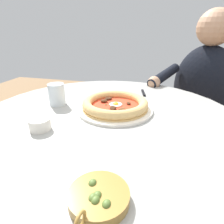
{
  "coord_description": "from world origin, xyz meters",
  "views": [
    {
      "loc": [
        -0.62,
        -0.18,
        1.03
      ],
      "look_at": [
        0.02,
        -0.01,
        0.73
      ],
      "focal_mm": 30.0,
      "sensor_mm": 36.0,
      "label": 1
    }
  ],
  "objects_px": {
    "dining_table": "(108,139)",
    "water_glass": "(57,96)",
    "diner_person": "(197,115)",
    "steak_knife": "(143,91)",
    "pizza_on_plate": "(115,105)",
    "ramekin_capers": "(40,124)",
    "olive_pan": "(98,197)",
    "cafe_chair_diner": "(209,108)"
  },
  "relations": [
    {
      "from": "dining_table",
      "to": "olive_pan",
      "type": "height_order",
      "value": "olive_pan"
    },
    {
      "from": "cafe_chair_diner",
      "to": "dining_table",
      "type": "bearing_deg",
      "value": 143.74
    },
    {
      "from": "dining_table",
      "to": "steak_knife",
      "type": "relative_size",
      "value": 4.74
    },
    {
      "from": "ramekin_capers",
      "to": "cafe_chair_diner",
      "type": "bearing_deg",
      "value": -38.29
    },
    {
      "from": "water_glass",
      "to": "dining_table",
      "type": "bearing_deg",
      "value": -99.51
    },
    {
      "from": "dining_table",
      "to": "diner_person",
      "type": "distance_m",
      "value": 0.75
    },
    {
      "from": "dining_table",
      "to": "water_glass",
      "type": "relative_size",
      "value": 11.05
    },
    {
      "from": "dining_table",
      "to": "steak_knife",
      "type": "distance_m",
      "value": 0.34
    },
    {
      "from": "pizza_on_plate",
      "to": "cafe_chair_diner",
      "type": "bearing_deg",
      "value": -36.86
    },
    {
      "from": "water_glass",
      "to": "cafe_chair_diner",
      "type": "height_order",
      "value": "cafe_chair_diner"
    },
    {
      "from": "diner_person",
      "to": "cafe_chair_diner",
      "type": "distance_m",
      "value": 0.15
    },
    {
      "from": "water_glass",
      "to": "diner_person",
      "type": "relative_size",
      "value": 0.08
    },
    {
      "from": "pizza_on_plate",
      "to": "olive_pan",
      "type": "distance_m",
      "value": 0.43
    },
    {
      "from": "steak_knife",
      "to": "dining_table",
      "type": "bearing_deg",
      "value": 162.24
    },
    {
      "from": "dining_table",
      "to": "pizza_on_plate",
      "type": "height_order",
      "value": "pizza_on_plate"
    },
    {
      "from": "pizza_on_plate",
      "to": "steak_knife",
      "type": "xyz_separation_m",
      "value": [
        0.26,
        -0.08,
        -0.02
      ]
    },
    {
      "from": "ramekin_capers",
      "to": "olive_pan",
      "type": "bearing_deg",
      "value": -128.68
    },
    {
      "from": "pizza_on_plate",
      "to": "steak_knife",
      "type": "height_order",
      "value": "pizza_on_plate"
    },
    {
      "from": "water_glass",
      "to": "ramekin_capers",
      "type": "relative_size",
      "value": 1.32
    },
    {
      "from": "dining_table",
      "to": "pizza_on_plate",
      "type": "relative_size",
      "value": 3.35
    },
    {
      "from": "dining_table",
      "to": "water_glass",
      "type": "bearing_deg",
      "value": 80.49
    },
    {
      "from": "pizza_on_plate",
      "to": "ramekin_capers",
      "type": "relative_size",
      "value": 4.36
    },
    {
      "from": "water_glass",
      "to": "olive_pan",
      "type": "relative_size",
      "value": 0.63
    },
    {
      "from": "pizza_on_plate",
      "to": "olive_pan",
      "type": "bearing_deg",
      "value": -170.22
    },
    {
      "from": "cafe_chair_diner",
      "to": "ramekin_capers",
      "type": "bearing_deg",
      "value": 141.71
    },
    {
      "from": "diner_person",
      "to": "ramekin_capers",
      "type": "bearing_deg",
      "value": 141.5
    },
    {
      "from": "dining_table",
      "to": "pizza_on_plate",
      "type": "xyz_separation_m",
      "value": [
        0.04,
        -0.02,
        0.13
      ]
    },
    {
      "from": "water_glass",
      "to": "steak_knife",
      "type": "bearing_deg",
      "value": -51.06
    },
    {
      "from": "pizza_on_plate",
      "to": "olive_pan",
      "type": "relative_size",
      "value": 2.09
    },
    {
      "from": "water_glass",
      "to": "ramekin_capers",
      "type": "height_order",
      "value": "water_glass"
    },
    {
      "from": "ramekin_capers",
      "to": "olive_pan",
      "type": "xyz_separation_m",
      "value": [
        -0.21,
        -0.27,
        -0.01
      ]
    },
    {
      "from": "dining_table",
      "to": "diner_person",
      "type": "height_order",
      "value": "diner_person"
    },
    {
      "from": "cafe_chair_diner",
      "to": "water_glass",
      "type": "bearing_deg",
      "value": 131.83
    },
    {
      "from": "steak_knife",
      "to": "ramekin_capers",
      "type": "height_order",
      "value": "ramekin_capers"
    },
    {
      "from": "steak_knife",
      "to": "diner_person",
      "type": "height_order",
      "value": "diner_person"
    },
    {
      "from": "ramekin_capers",
      "to": "olive_pan",
      "type": "distance_m",
      "value": 0.34
    },
    {
      "from": "diner_person",
      "to": "steak_knife",
      "type": "bearing_deg",
      "value": 130.77
    },
    {
      "from": "water_glass",
      "to": "olive_pan",
      "type": "distance_m",
      "value": 0.53
    },
    {
      "from": "water_glass",
      "to": "cafe_chair_diner",
      "type": "bearing_deg",
      "value": -48.17
    },
    {
      "from": "pizza_on_plate",
      "to": "ramekin_capers",
      "type": "xyz_separation_m",
      "value": [
        -0.21,
        0.19,
        -0.0
      ]
    },
    {
      "from": "dining_table",
      "to": "ramekin_capers",
      "type": "distance_m",
      "value": 0.28
    },
    {
      "from": "water_glass",
      "to": "olive_pan",
      "type": "bearing_deg",
      "value": -142.57
    }
  ]
}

